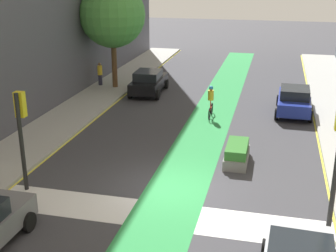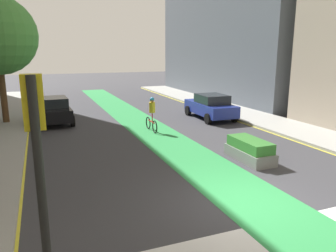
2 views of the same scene
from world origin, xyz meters
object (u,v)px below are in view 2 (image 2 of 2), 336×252
traffic_signal_near_left (37,140)px  car_blue_right_far (211,106)px  car_black_left_far (53,110)px  cyclist_in_lane (152,114)px  median_planter (250,150)px

traffic_signal_near_left → car_blue_right_far: bearing=50.1°
car_black_left_far → cyclist_in_lane: cyclist_in_lane is taller
traffic_signal_near_left → car_blue_right_far: 15.95m
traffic_signal_near_left → median_planter: 9.06m
traffic_signal_near_left → cyclist_in_lane: 11.83m
car_black_left_far → car_blue_right_far: bearing=-13.7°
car_black_left_far → car_blue_right_far: same height
car_black_left_far → cyclist_in_lane: (4.82, -4.16, 0.17)m
car_blue_right_far → median_planter: size_ratio=1.92×
car_blue_right_far → median_planter: (-2.55, -7.81, -0.40)m
traffic_signal_near_left → median_planter: bearing=29.7°
traffic_signal_near_left → car_black_left_far: 14.59m
median_planter → cyclist_in_lane: bearing=108.9°
traffic_signal_near_left → median_planter: size_ratio=1.73×
median_planter → car_black_left_far: bearing=124.1°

